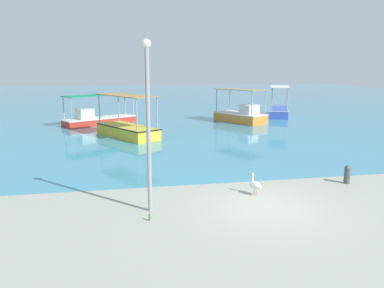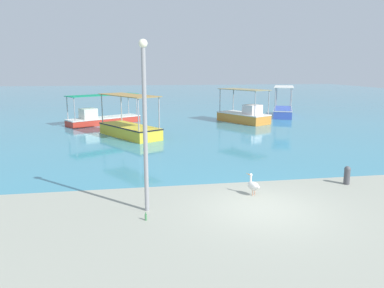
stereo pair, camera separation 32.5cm
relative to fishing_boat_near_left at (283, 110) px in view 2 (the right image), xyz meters
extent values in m
plane|color=#9A9C8D|center=(-10.56, -23.18, -0.57)|extent=(120.00, 120.00, 0.00)
cube|color=teal|center=(-10.56, 24.82, -0.57)|extent=(110.00, 90.00, 0.00)
cube|color=#3955BA|center=(0.00, 0.00, -0.18)|extent=(3.59, 5.42, 0.77)
cube|color=silver|center=(0.00, 0.00, 0.16)|extent=(3.65, 5.47, 0.08)
cylinder|color=#99999E|center=(0.28, 2.43, 1.24)|extent=(0.08, 0.08, 2.07)
cylinder|color=#99999E|center=(1.59, 1.86, 1.24)|extent=(0.08, 0.08, 2.07)
cylinder|color=#99999E|center=(-1.59, -1.86, 1.24)|extent=(0.08, 0.08, 2.07)
cylinder|color=#99999E|center=(-0.28, -2.43, 1.24)|extent=(0.08, 0.08, 2.07)
cube|color=silver|center=(0.00, 0.00, 2.30)|extent=(3.61, 5.27, 0.05)
cube|color=orange|center=(-5.11, -3.46, -0.16)|extent=(3.91, 4.99, 0.81)
cube|color=silver|center=(-5.11, -3.46, 0.21)|extent=(3.96, 5.05, 0.08)
cylinder|color=#99999E|center=(-6.84, -2.04, 1.24)|extent=(0.08, 0.08, 1.99)
cylinder|color=#99999E|center=(-5.39, -1.24, 1.24)|extent=(0.08, 0.08, 1.99)
cylinder|color=#99999E|center=(-4.84, -5.68, 1.24)|extent=(0.08, 0.08, 1.99)
cylinder|color=#99999E|center=(-3.38, -4.88, 1.24)|extent=(0.08, 0.08, 1.99)
cube|color=#887F58|center=(-5.11, -3.46, 2.26)|extent=(3.90, 4.87, 0.05)
cube|color=silver|center=(-4.61, -4.38, 0.64)|extent=(1.72, 1.66, 0.79)
cube|color=gold|center=(-14.84, -8.81, -0.18)|extent=(4.26, 5.47, 0.78)
cube|color=black|center=(-14.84, -8.81, 0.17)|extent=(4.31, 5.53, 0.08)
cylinder|color=#99999E|center=(-12.94, -10.48, 1.23)|extent=(0.08, 0.08, 2.03)
cylinder|color=#99999E|center=(-14.28, -11.27, 1.23)|extent=(0.08, 0.08, 2.03)
cylinder|color=#99999E|center=(-15.40, -6.35, 1.23)|extent=(0.08, 0.08, 2.03)
cylinder|color=#99999E|center=(-16.74, -7.15, 1.23)|extent=(0.08, 0.08, 2.03)
cube|color=olive|center=(-14.84, -8.81, 2.26)|extent=(4.24, 5.35, 0.05)
cube|color=red|center=(-16.94, -2.37, -0.28)|extent=(6.09, 4.59, 0.57)
cube|color=silver|center=(-16.94, -2.37, -0.03)|extent=(6.15, 4.64, 0.08)
cylinder|color=#99999E|center=(-14.87, -0.31, 0.92)|extent=(0.08, 0.08, 1.83)
cylinder|color=#99999E|center=(-14.17, -1.45, 0.92)|extent=(0.08, 0.08, 1.83)
cylinder|color=#99999E|center=(-19.71, -3.29, 0.92)|extent=(0.08, 0.08, 1.83)
cylinder|color=#99999E|center=(-19.01, -4.43, 0.92)|extent=(0.08, 0.08, 1.83)
cube|color=#0F7E56|center=(-16.94, -2.37, 1.86)|extent=(5.98, 4.57, 0.05)
cube|color=silver|center=(-18.12, -3.10, 0.42)|extent=(1.59, 1.56, 0.82)
cylinder|color=#E0997A|center=(-10.46, -21.83, -0.46)|extent=(0.03, 0.03, 0.22)
cylinder|color=#E0997A|center=(-10.37, -21.79, -0.46)|extent=(0.03, 0.03, 0.22)
ellipsoid|color=white|center=(-10.43, -21.78, -0.21)|extent=(0.47, 0.62, 0.32)
ellipsoid|color=white|center=(-10.33, -22.02, -0.19)|extent=(0.17, 0.19, 0.10)
cylinder|color=white|center=(-10.48, -21.64, 0.01)|extent=(0.07, 0.07, 0.26)
sphere|color=white|center=(-10.48, -21.64, 0.18)|extent=(0.11, 0.11, 0.11)
cone|color=#E5933F|center=(-10.55, -21.49, 0.17)|extent=(0.16, 0.30, 0.06)
cylinder|color=gray|center=(-14.38, -22.64, 2.05)|extent=(0.14, 0.14, 5.24)
sphere|color=#EAEACC|center=(-14.38, -22.64, 4.78)|extent=(0.28, 0.28, 0.28)
cylinder|color=#47474C|center=(-6.25, -21.13, -0.27)|extent=(0.24, 0.24, 0.60)
sphere|color=#4C4C51|center=(-6.25, -21.13, 0.06)|extent=(0.25, 0.25, 0.25)
cylinder|color=#3F7F4C|center=(-14.46, -23.46, -0.47)|extent=(0.07, 0.07, 0.20)
cylinder|color=#3F7F4C|center=(-14.46, -23.46, -0.33)|extent=(0.03, 0.03, 0.07)
camera|label=1|loc=(-15.20, -34.36, 4.05)|focal=35.00mm
camera|label=2|loc=(-14.88, -34.42, 4.05)|focal=35.00mm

